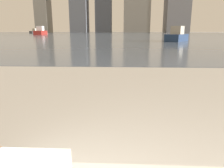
# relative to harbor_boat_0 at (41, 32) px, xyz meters

# --- Properties ---
(harbor_water) EXTENTS (180.00, 110.00, 0.01)m
(harbor_water) POSITION_rel_harbor_boat_0_xyz_m (20.90, 5.77, -0.76)
(harbor_water) COLOR slate
(harbor_water) RESTS_ON ground_plane
(harbor_boat_0) EXTENTS (2.39, 5.86, 2.15)m
(harbor_boat_0) POSITION_rel_harbor_boat_0_xyz_m (0.00, 0.00, 0.00)
(harbor_boat_0) COLOR maroon
(harbor_boat_0) RESTS_ON harbor_water
(harbor_boat_1) EXTENTS (3.26, 5.05, 1.79)m
(harbor_boat_1) POSITION_rel_harbor_boat_0_xyz_m (-11.82, 26.47, -0.13)
(harbor_boat_1) COLOR #4C4C51
(harbor_boat_1) RESTS_ON harbor_water
(harbor_boat_4) EXTENTS (3.27, 4.36, 1.57)m
(harbor_boat_4) POSITION_rel_harbor_boat_0_xyz_m (26.76, -32.15, -0.20)
(harbor_boat_4) COLOR navy
(harbor_boat_4) RESTS_ON harbor_water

